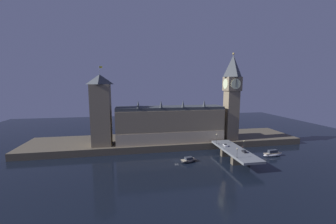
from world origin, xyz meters
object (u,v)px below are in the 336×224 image
clock_tower (232,95)px  victoria_tower (101,110)px  street_lamp_far (217,138)px  boat_downstream (272,154)px  street_lamp_near (237,152)px  street_lamp_mid (244,144)px  car_northbound_lead (225,145)px  pedestrian_far_rail (219,144)px  pedestrian_mid_walk (242,147)px  car_southbound_lead (244,151)px  boat_upstream (189,160)px

clock_tower → victoria_tower: 101.92m
street_lamp_far → boat_downstream: size_ratio=0.51×
street_lamp_near → clock_tower: bearing=67.6°
victoria_tower → street_lamp_mid: size_ratio=9.73×
victoria_tower → street_lamp_far: bearing=-12.7°
car_northbound_lead → street_lamp_mid: 12.58m
street_lamp_near → victoria_tower: bearing=149.7°
pedestrian_far_rail → street_lamp_mid: 17.46m
car_northbound_lead → pedestrian_far_rail: 5.12m
street_lamp_far → clock_tower: bearing=41.1°
street_lamp_near → pedestrian_mid_walk: bearing=51.5°
victoria_tower → pedestrian_far_rail: size_ratio=36.03×
pedestrian_mid_walk → street_lamp_near: (-12.61, -15.87, 2.75)m
victoria_tower → boat_downstream: victoria_tower is taller
clock_tower → car_southbound_lead: clock_tower is taller
pedestrian_far_rail → street_lamp_far: bearing=97.6°
victoria_tower → street_lamp_far: size_ratio=7.91×
car_southbound_lead → pedestrian_mid_walk: size_ratio=2.11×
pedestrian_mid_walk → pedestrian_far_rail: (-12.21, 10.56, -0.13)m
clock_tower → boat_downstream: clock_tower is taller
street_lamp_far → street_lamp_near: bearing=-90.0°
boat_upstream → street_lamp_near: bearing=-33.1°
car_northbound_lead → pedestrian_far_rail: (-3.05, 4.11, 0.10)m
street_lamp_far → boat_upstream: 29.97m
victoria_tower → boat_upstream: 72.29m
boat_downstream → boat_upstream: bearing=179.9°
victoria_tower → street_lamp_near: bearing=-30.3°
car_southbound_lead → pedestrian_far_rail: pedestrian_far_rail is taller
street_lamp_near → street_lamp_mid: street_lamp_mid is taller
car_northbound_lead → pedestrian_mid_walk: size_ratio=2.09×
clock_tower → street_lamp_far: 39.31m
street_lamp_far → pedestrian_mid_walk: bearing=-47.1°
car_southbound_lead → boat_downstream: size_ratio=0.27×
pedestrian_far_rail → boat_upstream: pedestrian_far_rail is taller
car_northbound_lead → street_lamp_mid: size_ratio=0.64×
street_lamp_mid → pedestrian_far_rail: bearing=137.1°
boat_upstream → car_northbound_lead: bearing=12.3°
victoria_tower → pedestrian_far_rail: victoria_tower is taller
pedestrian_mid_walk → street_lamp_near: street_lamp_near is taller
pedestrian_far_rail → street_lamp_near: 26.60m
pedestrian_far_rail → street_lamp_mid: bearing=-42.9°
victoria_tower → street_lamp_mid: victoria_tower is taller
street_lamp_far → street_lamp_mid: bearing=-48.5°
clock_tower → street_lamp_far: bearing=-138.9°
victoria_tower → car_northbound_lead: victoria_tower is taller
clock_tower → street_lamp_near: size_ratio=11.65×
victoria_tower → street_lamp_mid: (95.35, -33.33, -20.40)m
clock_tower → boat_upstream: bearing=-145.7°
street_lamp_near → street_lamp_far: street_lamp_far is taller
boat_downstream → clock_tower: bearing=119.5°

